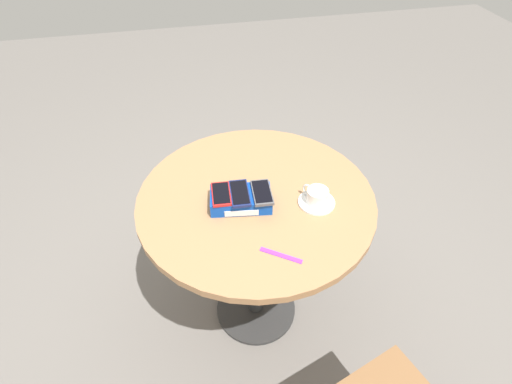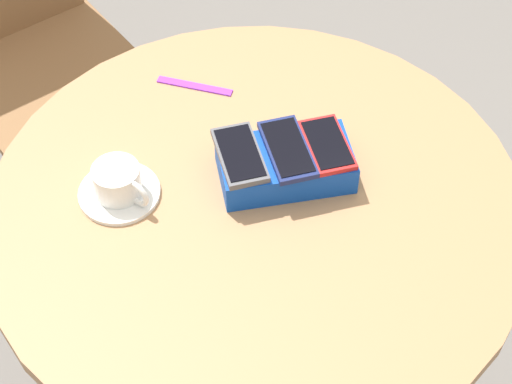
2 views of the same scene
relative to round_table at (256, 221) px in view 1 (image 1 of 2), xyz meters
name	(u,v)px [view 1 (image 1 of 2)]	position (x,y,z in m)	size (l,w,h in m)	color
ground_plane	(256,309)	(0.00, 0.00, -0.65)	(8.00, 8.00, 0.00)	slate
round_table	(256,221)	(0.00, 0.00, 0.00)	(0.89, 0.89, 0.78)	#2D2D2D
phone_box	(241,199)	(-0.06, -0.03, 0.16)	(0.23, 0.15, 0.05)	#0F42AD
phone_red	(221,194)	(-0.13, -0.03, 0.20)	(0.07, 0.13, 0.01)	red
phone_navy	(240,193)	(-0.07, -0.04, 0.20)	(0.07, 0.14, 0.01)	navy
phone_gray	(262,192)	(0.01, -0.05, 0.20)	(0.08, 0.13, 0.01)	#515156
saucer	(316,202)	(0.21, -0.08, 0.14)	(0.14, 0.14, 0.01)	white
coffee_cup	(317,195)	(0.21, -0.08, 0.17)	(0.08, 0.10, 0.05)	white
lanyard_strap	(281,255)	(0.02, -0.29, 0.14)	(0.14, 0.02, 0.00)	purple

